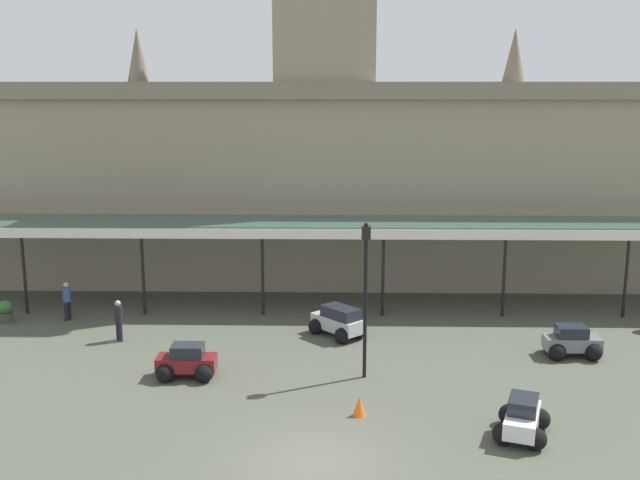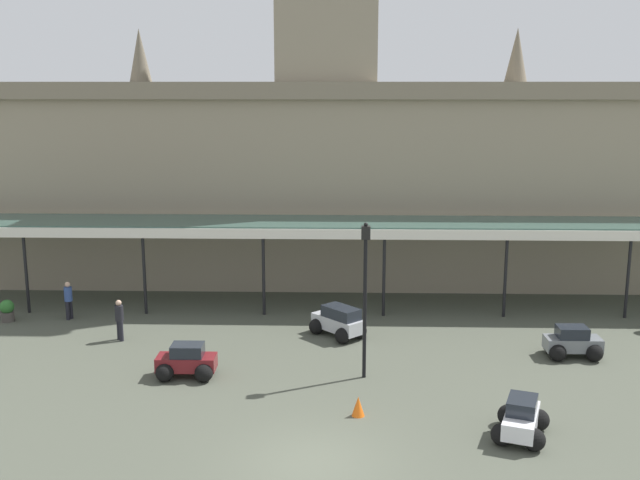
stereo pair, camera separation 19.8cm
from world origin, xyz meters
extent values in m
plane|color=#4A4E41|center=(0.00, 0.00, 0.00)|extent=(140.00, 140.00, 0.00)
cube|color=gray|center=(0.00, 19.39, 5.07)|extent=(41.45, 5.22, 10.14)
cube|color=gray|center=(0.00, 16.63, 9.74)|extent=(41.45, 0.30, 0.80)
cone|color=#6E6554|center=(-9.33, 19.39, 11.44)|extent=(1.10, 1.10, 2.60)
cone|color=#6E6554|center=(9.33, 19.39, 11.44)|extent=(1.10, 1.10, 2.60)
cube|color=#38564C|center=(0.00, 14.58, 3.89)|extent=(36.97, 3.20, 0.16)
cube|color=silver|center=(0.00, 12.98, 3.69)|extent=(36.97, 0.12, 0.44)
cylinder|color=black|center=(-13.20, 13.13, 1.91)|extent=(0.14, 0.14, 3.81)
cylinder|color=black|center=(-7.92, 13.13, 1.91)|extent=(0.14, 0.14, 3.81)
cylinder|color=black|center=(-2.64, 13.13, 1.91)|extent=(0.14, 0.14, 3.81)
cylinder|color=black|center=(2.64, 13.13, 1.91)|extent=(0.14, 0.14, 3.81)
cylinder|color=black|center=(7.92, 13.13, 1.91)|extent=(0.14, 0.14, 3.81)
cylinder|color=black|center=(13.20, 13.13, 1.91)|extent=(0.14, 0.14, 3.81)
cube|color=maroon|center=(-4.61, 5.89, 0.52)|extent=(2.06, 0.90, 0.50)
cube|color=#1E232B|center=(-4.56, 5.89, 0.98)|extent=(1.11, 0.81, 0.42)
sphere|color=black|center=(-5.28, 5.44, 0.32)|extent=(0.64, 0.64, 0.64)
sphere|color=black|center=(-5.29, 6.32, 0.32)|extent=(0.64, 0.64, 0.64)
sphere|color=black|center=(-3.93, 5.45, 0.32)|extent=(0.64, 0.64, 0.64)
sphere|color=black|center=(-3.94, 6.33, 0.32)|extent=(0.64, 0.64, 0.64)
cube|color=#B2B5BA|center=(0.64, 10.33, 0.54)|extent=(2.20, 2.25, 0.55)
cube|color=#1E232B|center=(0.77, 10.18, 1.05)|extent=(1.67, 1.70, 0.45)
sphere|color=black|center=(-0.22, 10.58, 0.32)|extent=(0.64, 0.64, 0.64)
sphere|color=black|center=(0.43, 11.20, 0.32)|extent=(0.64, 0.64, 0.64)
sphere|color=black|center=(0.84, 9.45, 0.32)|extent=(0.64, 0.64, 0.64)
sphere|color=black|center=(1.50, 10.07, 0.32)|extent=(0.64, 0.64, 0.64)
cube|color=silver|center=(5.98, 1.62, 0.52)|extent=(1.51, 2.23, 0.50)
cube|color=#1E232B|center=(5.99, 1.66, 0.98)|extent=(1.12, 1.30, 0.42)
sphere|color=black|center=(6.17, 0.83, 0.32)|extent=(0.64, 0.64, 0.64)
sphere|color=black|center=(5.34, 1.13, 0.32)|extent=(0.64, 0.64, 0.64)
sphere|color=black|center=(6.62, 2.10, 0.32)|extent=(0.64, 0.64, 0.64)
sphere|color=black|center=(5.79, 2.40, 0.32)|extent=(0.64, 0.64, 0.64)
cube|color=slate|center=(9.44, 8.22, 0.52)|extent=(2.06, 0.90, 0.50)
cube|color=#1E232B|center=(9.39, 8.22, 0.98)|extent=(1.11, 0.81, 0.42)
sphere|color=black|center=(10.11, 8.67, 0.32)|extent=(0.64, 0.64, 0.64)
sphere|color=black|center=(10.12, 7.79, 0.32)|extent=(0.64, 0.64, 0.64)
sphere|color=black|center=(8.76, 8.65, 0.32)|extent=(0.64, 0.64, 0.64)
sphere|color=black|center=(8.77, 7.77, 0.32)|extent=(0.64, 0.64, 0.64)
cylinder|color=black|center=(-11.08, 12.13, 0.41)|extent=(0.17, 0.17, 0.82)
cylinder|color=black|center=(-11.02, 12.34, 0.41)|extent=(0.17, 0.17, 0.82)
cylinder|color=#334C8C|center=(-11.05, 12.23, 1.13)|extent=(0.34, 0.34, 0.62)
sphere|color=tan|center=(-11.05, 12.23, 1.55)|extent=(0.23, 0.23, 0.23)
cylinder|color=black|center=(-7.97, 9.49, 0.41)|extent=(0.17, 0.17, 0.82)
cylinder|color=black|center=(-8.10, 9.66, 0.41)|extent=(0.17, 0.17, 0.82)
cylinder|color=black|center=(-8.04, 9.58, 1.13)|extent=(0.34, 0.34, 0.62)
sphere|color=tan|center=(-8.04, 9.58, 1.55)|extent=(0.23, 0.23, 0.23)
cylinder|color=black|center=(1.58, 6.02, 2.46)|extent=(0.13, 0.13, 4.93)
cube|color=black|center=(1.58, 6.02, 5.15)|extent=(0.30, 0.30, 0.44)
sphere|color=black|center=(1.58, 6.02, 5.43)|extent=(0.14, 0.14, 0.14)
cone|color=orange|center=(1.31, 2.92, 0.31)|extent=(0.40, 0.40, 0.63)
cylinder|color=#47423D|center=(-13.60, 11.83, 0.21)|extent=(0.56, 0.56, 0.42)
sphere|color=#2E6C2B|center=(-13.60, 11.83, 0.66)|extent=(0.60, 0.60, 0.60)
camera|label=1|loc=(0.55, -18.50, 10.03)|focal=41.84mm
camera|label=2|loc=(0.75, -18.49, 10.03)|focal=41.84mm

